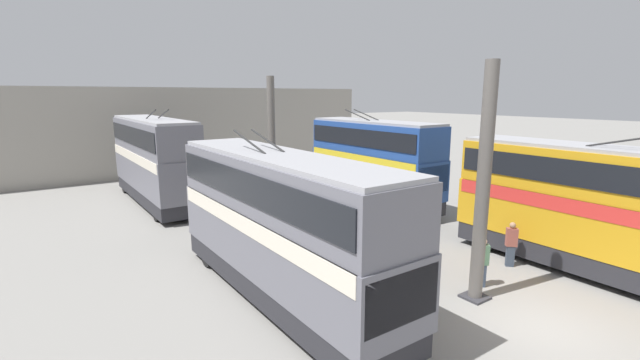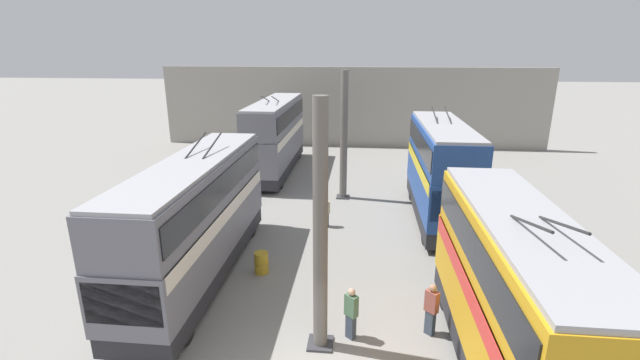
# 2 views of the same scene
# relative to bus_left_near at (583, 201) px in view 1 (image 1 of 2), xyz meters

# --- Properties ---
(ground_plane) EXTENTS (240.00, 240.00, 0.00)m
(ground_plane) POSITION_rel_bus_left_near_xyz_m (-1.58, 5.33, -2.79)
(ground_plane) COLOR gray
(depot_back_wall) EXTENTS (0.50, 36.00, 7.38)m
(depot_back_wall) POSITION_rel_bus_left_near_xyz_m (29.84, 5.33, 0.90)
(depot_back_wall) COLOR gray
(depot_back_wall) RESTS_ON ground_plane
(support_column_near) EXTENTS (0.80, 0.80, 7.82)m
(support_column_near) POSITION_rel_bus_left_near_xyz_m (0.76, 5.33, 1.00)
(support_column_near) COLOR #605B56
(support_column_near) RESTS_ON ground_plane
(support_column_far) EXTENTS (0.80, 0.80, 7.82)m
(support_column_far) POSITION_rel_bus_left_near_xyz_m (14.84, 5.33, 1.00)
(support_column_far) COLOR #605B56
(support_column_far) RESTS_ON ground_plane
(bus_left_near) EXTENTS (9.43, 2.54, 5.52)m
(bus_left_near) POSITION_rel_bus_left_near_xyz_m (0.00, 0.00, 0.00)
(bus_left_near) COLOR black
(bus_left_near) RESTS_ON ground_plane
(bus_left_far) EXTENTS (9.39, 2.54, 5.88)m
(bus_left_far) POSITION_rel_bus_left_near_xyz_m (11.87, 0.00, 0.20)
(bus_left_far) COLOR black
(bus_left_far) RESTS_ON ground_plane
(bus_right_near) EXTENTS (11.18, 2.54, 5.53)m
(bus_right_near) POSITION_rel_bus_left_near_xyz_m (4.58, 10.67, -0.00)
(bus_right_near) COLOR black
(bus_right_near) RESTS_ON ground_plane
(bus_right_mid) EXTENTS (11.43, 2.54, 5.97)m
(bus_right_mid) POSITION_rel_bus_left_near_xyz_m (20.33, 10.67, 0.25)
(bus_right_mid) COLOR black
(bus_right_mid) RESTS_ON ground_plane
(person_aisle_midway) EXTENTS (0.38, 0.48, 1.58)m
(person_aisle_midway) POSITION_rel_bus_left_near_xyz_m (10.17, 6.02, -1.96)
(person_aisle_midway) COLOR #2D2D33
(person_aisle_midway) RESTS_ON ground_plane
(person_aisle_foreground) EXTENTS (0.46, 0.47, 1.81)m
(person_aisle_foreground) POSITION_rel_bus_left_near_xyz_m (1.19, 4.39, -1.83)
(person_aisle_foreground) COLOR #384251
(person_aisle_foreground) RESTS_ON ground_plane
(person_by_left_row) EXTENTS (0.46, 0.47, 1.83)m
(person_by_left_row) POSITION_rel_bus_left_near_xyz_m (1.66, 1.82, -1.82)
(person_by_left_row) COLOR #384251
(person_by_left_row) RESTS_ON ground_plane
(oil_drum) EXTENTS (0.61, 0.61, 0.91)m
(oil_drum) POSITION_rel_bus_left_near_xyz_m (5.05, 8.25, -2.33)
(oil_drum) COLOR #B28E23
(oil_drum) RESTS_ON ground_plane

